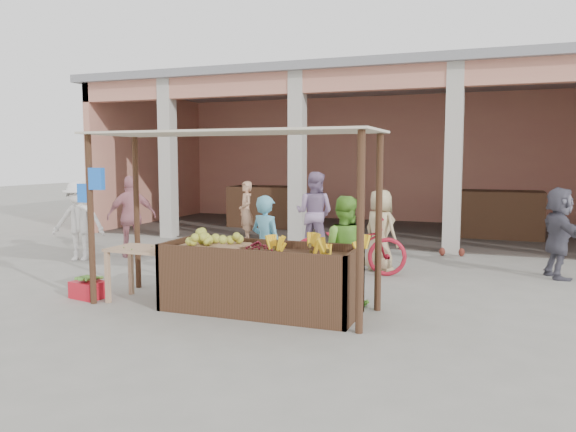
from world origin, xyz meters
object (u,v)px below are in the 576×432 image
at_px(side_table, 144,257).
at_px(motorcycle, 349,245).
at_px(vendor_green, 343,248).
at_px(vendor_blue, 266,242).
at_px(red_crate, 88,290).
at_px(fruit_stall, 260,282).

relative_size(side_table, motorcycle, 0.47).
bearing_deg(vendor_green, vendor_blue, -13.37).
height_order(side_table, red_crate, side_table).
xyz_separation_m(fruit_stall, side_table, (-1.76, -0.08, 0.23)).
height_order(red_crate, motorcycle, motorcycle).
bearing_deg(vendor_blue, red_crate, 45.71).
distance_m(side_table, vendor_green, 2.82).
relative_size(side_table, vendor_blue, 0.61).
xyz_separation_m(side_table, motorcycle, (2.29, 2.72, -0.09)).
distance_m(side_table, motorcycle, 3.56).
distance_m(vendor_blue, motorcycle, 1.95).
height_order(vendor_green, motorcycle, vendor_green).
bearing_deg(red_crate, side_table, 20.66).
distance_m(red_crate, vendor_green, 3.75).
bearing_deg(vendor_green, fruit_stall, 31.88).
relative_size(fruit_stall, red_crate, 5.48).
relative_size(red_crate, motorcycle, 0.23).
height_order(fruit_stall, motorcycle, motorcycle).
xyz_separation_m(red_crate, vendor_blue, (2.34, 1.12, 0.67)).
bearing_deg(vendor_green, side_table, 10.61).
bearing_deg(side_table, vendor_green, 18.95).
bearing_deg(fruit_stall, vendor_blue, 107.75).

